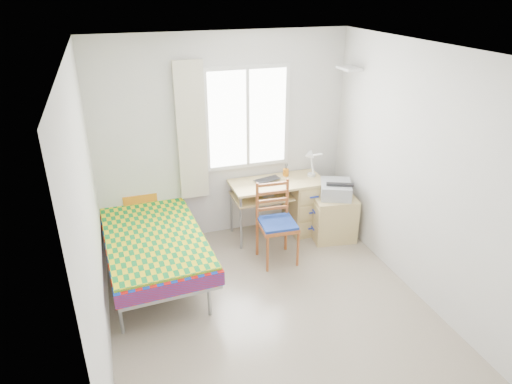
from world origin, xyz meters
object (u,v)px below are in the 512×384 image
desk (300,202)px  printer (336,189)px  bed (151,231)px  cabinet (333,217)px  chair (277,218)px

desk → printer: printer is taller
bed → cabinet: bed is taller
desk → cabinet: desk is taller
bed → desk: (1.99, 0.26, -0.06)m
bed → cabinet: (2.33, -0.06, -0.18)m
bed → cabinet: size_ratio=3.80×
chair → printer: 0.96m
bed → chair: size_ratio=2.33×
desk → chair: chair is taller
chair → cabinet: 0.95m
desk → chair: bearing=-134.0°
bed → desk: size_ratio=1.89×
chair → printer: size_ratio=1.78×
bed → desk: bed is taller
desk → bed: bearing=-172.7°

